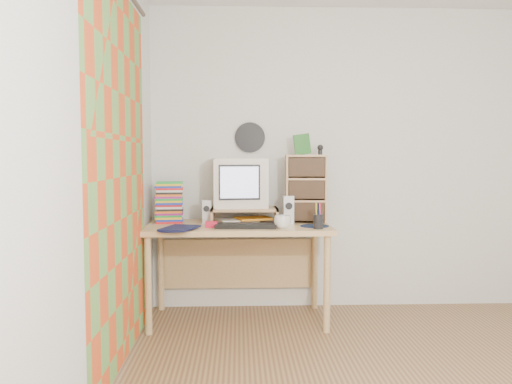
{
  "coord_description": "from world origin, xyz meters",
  "views": [
    {
      "loc": [
        -1.02,
        -2.42,
        1.27
      ],
      "look_at": [
        -0.89,
        1.33,
        1.0
      ],
      "focal_mm": 35.0,
      "sensor_mm": 36.0,
      "label": 1
    }
  ],
  "objects": [
    {
      "name": "webcam",
      "position": [
        -0.38,
        1.49,
        1.33
      ],
      "size": [
        0.05,
        0.05,
        0.08
      ],
      "primitive_type": null,
      "rotation": [
        0.0,
        0.0,
        -0.07
      ],
      "color": "black",
      "rests_on": "cd_rack"
    },
    {
      "name": "mug",
      "position": [
        -0.71,
        1.16,
        0.8
      ],
      "size": [
        0.14,
        0.14,
        0.1
      ],
      "primitive_type": "imported",
      "rotation": [
        0.0,
        0.0,
        0.22
      ],
      "color": "silver",
      "rests_on": "desk"
    },
    {
      "name": "speaker_right",
      "position": [
        -0.64,
        1.43,
        0.86
      ],
      "size": [
        0.08,
        0.08,
        0.22
      ],
      "primitive_type": "cube",
      "rotation": [
        0.0,
        0.0,
        0.04
      ],
      "color": "#B7B7BC",
      "rests_on": "desk"
    },
    {
      "name": "monitor_riser",
      "position": [
        -0.98,
        1.48,
        0.84
      ],
      "size": [
        0.52,
        0.3,
        0.12
      ],
      "color": "tan",
      "rests_on": "desk"
    },
    {
      "name": "cd_rack",
      "position": [
        -0.49,
        1.5,
        1.02
      ],
      "size": [
        0.33,
        0.19,
        0.54
      ],
      "primitive_type": "cube",
      "rotation": [
        0.0,
        0.0,
        -0.07
      ],
      "color": "tan",
      "rests_on": "desk"
    },
    {
      "name": "desk",
      "position": [
        -1.03,
        1.44,
        0.62
      ],
      "size": [
        1.4,
        0.7,
        0.75
      ],
      "color": "#D8B574",
      "rests_on": "floor"
    },
    {
      "name": "red_box",
      "position": [
        -1.23,
        1.23,
        0.77
      ],
      "size": [
        0.09,
        0.06,
        0.04
      ],
      "primitive_type": "cube",
      "rotation": [
        0.0,
        0.0,
        -0.04
      ],
      "color": "red",
      "rests_on": "desk"
    },
    {
      "name": "dvd_stack",
      "position": [
        -1.57,
        1.51,
        0.9
      ],
      "size": [
        0.22,
        0.17,
        0.29
      ],
      "primitive_type": null,
      "rotation": [
        0.0,
        0.0,
        0.11
      ],
      "color": "brown",
      "rests_on": "desk"
    },
    {
      "name": "speaker_left",
      "position": [
        -1.27,
        1.44,
        0.84
      ],
      "size": [
        0.07,
        0.07,
        0.19
      ],
      "primitive_type": "cube",
      "rotation": [
        0.0,
        0.0,
        0.05
      ],
      "color": "#B7B7BC",
      "rests_on": "desk"
    },
    {
      "name": "back_wall",
      "position": [
        0.0,
        1.75,
        1.25
      ],
      "size": [
        3.5,
        0.0,
        3.5
      ],
      "primitive_type": "plane",
      "rotation": [
        1.57,
        0.0,
        0.0
      ],
      "color": "white",
      "rests_on": "floor"
    },
    {
      "name": "keyboard",
      "position": [
        -0.97,
        1.19,
        0.76
      ],
      "size": [
        0.45,
        0.17,
        0.03
      ],
      "primitive_type": "cube",
      "rotation": [
        0.0,
        0.0,
        -0.05
      ],
      "color": "black",
      "rests_on": "desk"
    },
    {
      "name": "left_wall",
      "position": [
        -1.75,
        0.0,
        1.25
      ],
      "size": [
        0.0,
        3.5,
        3.5
      ],
      "primitive_type": "plane",
      "rotation": [
        1.57,
        0.0,
        1.57
      ],
      "color": "white",
      "rests_on": "floor"
    },
    {
      "name": "crt_monitor",
      "position": [
        -1.02,
        1.53,
        1.06
      ],
      "size": [
        0.45,
        0.45,
        0.39
      ],
      "primitive_type": "cube",
      "rotation": [
        0.0,
        0.0,
        0.11
      ],
      "color": "beige",
      "rests_on": "monitor_riser"
    },
    {
      "name": "pen_cup",
      "position": [
        -0.45,
        1.13,
        0.82
      ],
      "size": [
        0.09,
        0.09,
        0.15
      ],
      "primitive_type": null,
      "rotation": [
        0.0,
        0.0,
        -0.19
      ],
      "color": "black",
      "rests_on": "desk"
    },
    {
      "name": "game_box",
      "position": [
        -0.53,
        1.48,
        1.37
      ],
      "size": [
        0.13,
        0.04,
        0.16
      ],
      "primitive_type": "cube",
      "rotation": [
        0.0,
        0.0,
        0.08
      ],
      "color": "#1B5C1A",
      "rests_on": "cd_rack"
    },
    {
      "name": "wall_disc",
      "position": [
        -0.93,
        1.73,
        1.43
      ],
      "size": [
        0.25,
        0.02,
        0.25
      ],
      "primitive_type": "cylinder",
      "rotation": [
        1.57,
        0.0,
        0.0
      ],
      "color": "black",
      "rests_on": "back_wall"
    },
    {
      "name": "mousepad",
      "position": [
        -0.46,
        1.26,
        0.75
      ],
      "size": [
        0.23,
        0.23,
        0.0
      ],
      "primitive_type": "cylinder",
      "rotation": [
        0.0,
        0.0,
        0.06
      ],
      "color": "#0F1B34",
      "rests_on": "desk"
    },
    {
      "name": "papers",
      "position": [
        -0.99,
        1.5,
        0.77
      ],
      "size": [
        0.36,
        0.31,
        0.04
      ],
      "primitive_type": null,
      "rotation": [
        0.0,
        0.0,
        0.32
      ],
      "color": "silver",
      "rests_on": "desk"
    },
    {
      "name": "diary",
      "position": [
        -1.54,
        1.13,
        0.78
      ],
      "size": [
        0.31,
        0.26,
        0.05
      ],
      "primitive_type": "imported",
      "rotation": [
        0.0,
        0.0,
        -0.31
      ],
      "color": "#10153B",
      "rests_on": "desk"
    },
    {
      "name": "curtain",
      "position": [
        -1.71,
        0.48,
        1.15
      ],
      "size": [
        0.0,
        2.2,
        2.2
      ],
      "primitive_type": "plane",
      "rotation": [
        1.57,
        0.0,
        1.57
      ],
      "color": "#D64A1E",
      "rests_on": "left_wall"
    }
  ]
}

